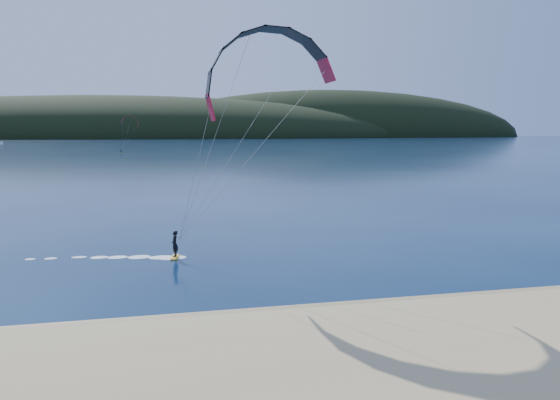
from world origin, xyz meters
The scene contains 5 objects.
ground centered at (0.00, 0.00, 0.00)m, with size 1800.00×1800.00×0.00m, color #071636.
wet_sand centered at (0.00, 4.50, 0.05)m, with size 220.00×2.50×0.10m.
headland centered at (0.63, 745.28, 0.00)m, with size 1200.00×310.00×140.00m.
kitesurfer_near centered at (1.23, 14.97, 11.08)m, with size 21.68×6.21×14.87m.
kitesurfer_far centered at (-16.67, 202.16, 11.54)m, with size 8.37×6.97×14.38m.
Camera 1 is at (-5.77, -20.04, 8.97)m, focal length 34.37 mm.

